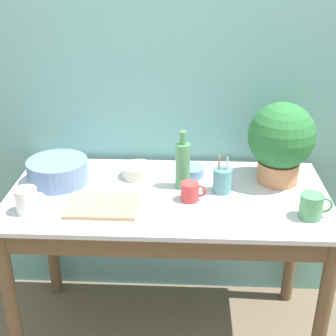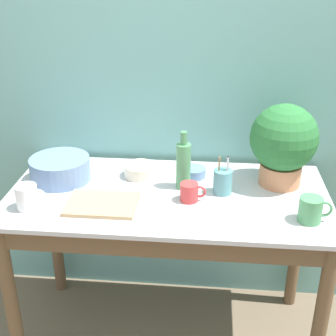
# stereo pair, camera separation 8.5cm
# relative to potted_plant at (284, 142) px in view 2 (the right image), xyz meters

# --- Properties ---
(wall_back) EXTENTS (6.00, 0.05, 2.40)m
(wall_back) POSITION_rel_potted_plant_xyz_m (-0.49, 0.26, 0.20)
(wall_back) COLOR #70ADA8
(wall_back) RESTS_ON ground_plane
(counter_table) EXTENTS (1.38, 0.69, 0.80)m
(counter_table) POSITION_rel_potted_plant_xyz_m (-0.49, -0.16, -0.35)
(counter_table) COLOR brown
(counter_table) RESTS_ON ground_plane
(potted_plant) EXTENTS (0.29, 0.29, 0.37)m
(potted_plant) POSITION_rel_potted_plant_xyz_m (0.00, 0.00, 0.00)
(potted_plant) COLOR tan
(potted_plant) RESTS_ON counter_table
(bowl_wash_large) EXTENTS (0.27, 0.27, 0.11)m
(bowl_wash_large) POSITION_rel_potted_plant_xyz_m (-0.99, -0.05, -0.15)
(bowl_wash_large) COLOR #6684B2
(bowl_wash_large) RESTS_ON counter_table
(bottle_tall) EXTENTS (0.06, 0.06, 0.26)m
(bottle_tall) POSITION_rel_potted_plant_xyz_m (-0.43, -0.08, -0.09)
(bottle_tall) COLOR #4C8C59
(bottle_tall) RESTS_ON counter_table
(mug_red) EXTENTS (0.11, 0.08, 0.08)m
(mug_red) POSITION_rel_potted_plant_xyz_m (-0.39, -0.19, -0.16)
(mug_red) COLOR #C63838
(mug_red) RESTS_ON counter_table
(mug_green) EXTENTS (0.13, 0.09, 0.10)m
(mug_green) POSITION_rel_potted_plant_xyz_m (0.08, -0.31, -0.15)
(mug_green) COLOR #4C935B
(mug_green) RESTS_ON counter_table
(mug_white) EXTENTS (0.13, 0.09, 0.10)m
(mug_white) POSITION_rel_potted_plant_xyz_m (-1.04, -0.32, -0.15)
(mug_white) COLOR white
(mug_white) RESTS_ON counter_table
(bowl_small_cream) EXTENTS (0.15, 0.15, 0.06)m
(bowl_small_cream) POSITION_rel_potted_plant_xyz_m (-0.63, 0.02, -0.17)
(bowl_small_cream) COLOR beige
(bowl_small_cream) RESTS_ON counter_table
(bowl_small_blue) EXTENTS (0.11, 0.11, 0.04)m
(bowl_small_blue) POSITION_rel_potted_plant_xyz_m (-0.38, 0.04, -0.18)
(bowl_small_blue) COLOR #6684B2
(bowl_small_blue) RESTS_ON counter_table
(utensil_cup) EXTENTS (0.08, 0.08, 0.17)m
(utensil_cup) POSITION_rel_potted_plant_xyz_m (-0.25, -0.11, -0.15)
(utensil_cup) COLOR #569399
(utensil_cup) RESTS_ON counter_table
(tray_board) EXTENTS (0.28, 0.21, 0.02)m
(tray_board) POSITION_rel_potted_plant_xyz_m (-0.75, -0.27, -0.19)
(tray_board) COLOR tan
(tray_board) RESTS_ON counter_table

